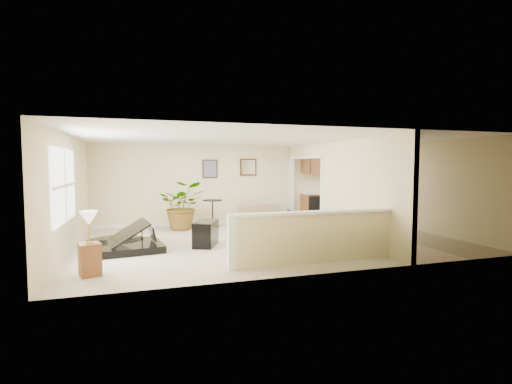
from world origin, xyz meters
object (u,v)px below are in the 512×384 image
object	(u,v)px
accent_table	(213,209)
small_plant	(289,218)
palm_plant	(183,206)
piano	(123,223)
piano_bench	(206,233)
loveseat	(262,215)
lamp_stand	(90,248)

from	to	relation	value
accent_table	small_plant	size ratio (longest dim) A/B	1.77
palm_plant	small_plant	world-z (taller)	palm_plant
piano	piano_bench	bearing A→B (deg)	-12.80
accent_table	loveseat	bearing A→B (deg)	-0.42
piano_bench	loveseat	size ratio (longest dim) A/B	0.57
loveseat	small_plant	bearing A→B (deg)	-22.14
loveseat	palm_plant	distance (m)	2.51
loveseat	accent_table	distance (m)	1.59
palm_plant	small_plant	size ratio (longest dim) A/B	3.07
piano	piano_bench	size ratio (longest dim) A/B	2.30
lamp_stand	loveseat	bearing A→B (deg)	44.16
small_plant	lamp_stand	distance (m)	6.68
piano	palm_plant	size ratio (longest dim) A/B	1.36
palm_plant	lamp_stand	distance (m)	4.60
piano	accent_table	bearing A→B (deg)	36.40
loveseat	small_plant	distance (m)	0.85
palm_plant	piano_bench	bearing A→B (deg)	-83.39
piano	piano_bench	xyz separation A→B (m)	(1.79, -0.13, -0.31)
loveseat	accent_table	bearing A→B (deg)	171.04
piano	accent_table	xyz separation A→B (m)	(2.41, 2.41, -0.06)
lamp_stand	small_plant	bearing A→B (deg)	37.99
loveseat	palm_plant	bearing A→B (deg)	175.06
loveseat	small_plant	xyz separation A→B (m)	(0.82, -0.20, -0.10)
accent_table	small_plant	bearing A→B (deg)	-5.03
palm_plant	accent_table	bearing A→B (deg)	10.55
loveseat	accent_table	size ratio (longest dim) A/B	1.79
piano_bench	palm_plant	world-z (taller)	palm_plant
loveseat	small_plant	size ratio (longest dim) A/B	3.17
accent_table	piano_bench	bearing A→B (deg)	-103.78
piano_bench	accent_table	bearing A→B (deg)	76.22
accent_table	lamp_stand	xyz separation A→B (m)	(-2.86, -4.32, -0.07)
palm_plant	piano	bearing A→B (deg)	-124.08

